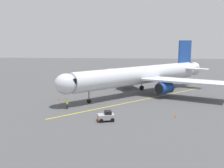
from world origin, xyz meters
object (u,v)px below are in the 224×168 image
tug_near_nose (106,116)px  tug_portside (105,78)px  safety_cone_nose_left (102,120)px  safety_cone_nose_right (176,116)px  safety_cone_wing_starboard (59,99)px  ground_crew_marshaller (67,104)px  safety_cone_wing_port (97,119)px  airplane (142,75)px

tug_near_nose → tug_portside: (4.06, -37.71, 0.00)m
safety_cone_nose_left → safety_cone_nose_right: same height
tug_near_nose → tug_portside: 37.92m
tug_near_nose → safety_cone_nose_left: size_ratio=4.78×
tug_near_nose → safety_cone_nose_right: bearing=-166.5°
safety_cone_wing_starboard → tug_near_nose: bearing=131.1°
ground_crew_marshaller → safety_cone_nose_right: bearing=168.7°
safety_cone_nose_left → safety_cone_wing_port: size_ratio=1.00×
tug_near_nose → safety_cone_wing_port: (1.28, 0.27, -0.43)m
safety_cone_nose_left → safety_cone_wing_port: (0.71, -0.19, 0.00)m
tug_portside → safety_cone_wing_starboard: size_ratio=4.98×
safety_cone_nose_right → safety_cone_wing_starboard: same height
ground_crew_marshaller → safety_cone_wing_starboard: size_ratio=3.11×
airplane → ground_crew_marshaller: size_ratio=19.47×
tug_portside → safety_cone_wing_port: 38.08m
tug_near_nose → safety_cone_nose_left: 0.85m
safety_cone_wing_starboard → safety_cone_nose_left: bearing=128.5°
safety_cone_nose_left → safety_cone_nose_right: (-10.80, -2.92, 0.00)m
safety_cone_nose_right → safety_cone_wing_starboard: (20.56, -9.36, 0.00)m
safety_cone_nose_left → safety_cone_wing_starboard: bearing=-51.5°
airplane → safety_cone_nose_left: bearing=72.9°
ground_crew_marshaller → safety_cone_nose_left: bearing=136.1°
tug_near_nose → tug_portside: same height
safety_cone_wing_port → safety_cone_wing_starboard: same height
tug_portside → safety_cone_wing_port: (-2.78, 37.98, -0.43)m
tug_portside → safety_cone_nose_left: tug_portside is taller
safety_cone_wing_port → safety_cone_wing_starboard: 15.10m
safety_cone_nose_left → safety_cone_nose_right: 11.19m
tug_near_nose → safety_cone_wing_starboard: (10.33, -11.82, -0.43)m
airplane → tug_portside: 20.57m
airplane → safety_cone_wing_starboard: size_ratio=60.55×
tug_portside → safety_cone_nose_left: 38.33m
ground_crew_marshaller → safety_cone_wing_starboard: bearing=-62.3°
safety_cone_wing_port → safety_cone_wing_starboard: (9.04, -12.09, 0.00)m
airplane → safety_cone_nose_left: 21.64m
ground_crew_marshaller → tug_portside: (-3.18, -31.75, -0.18)m
airplane → safety_cone_wing_starboard: (16.04, 8.08, -3.73)m
safety_cone_nose_right → safety_cone_wing_port: same height
ground_crew_marshaller → safety_cone_nose_right: 17.84m
tug_near_nose → safety_cone_nose_right: 10.54m
airplane → safety_cone_wing_port: bearing=70.9°
airplane → ground_crew_marshaller: airplane is taller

